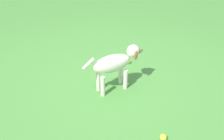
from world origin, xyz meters
TOP-DOWN VIEW (x-y plane):
  - ground at (0.00, 0.00)m, footprint 14.00×14.00m
  - dog at (-0.12, -0.02)m, footprint 0.36×0.74m
  - tennis_ball_0 at (0.13, -0.61)m, footprint 0.07×0.07m
  - tennis_ball_1 at (-1.00, 0.33)m, footprint 0.07×0.07m

SIDE VIEW (x-z plane):
  - ground at x=0.00m, z-range 0.00..0.00m
  - tennis_ball_0 at x=0.13m, z-range 0.00..0.07m
  - tennis_ball_1 at x=-1.00m, z-range 0.00..0.07m
  - dog at x=-0.12m, z-range 0.08..0.61m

